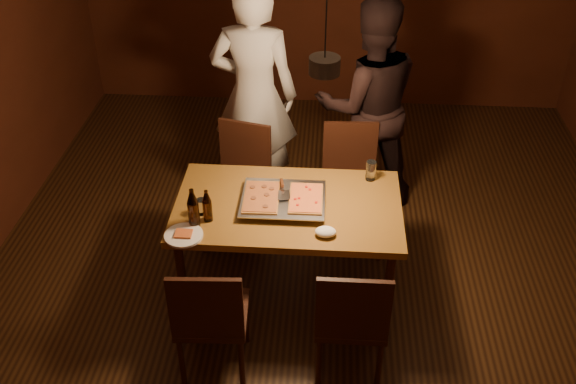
# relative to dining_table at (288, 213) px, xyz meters

# --- Properties ---
(room_shell) EXTENTS (6.00, 6.00, 6.00)m
(room_shell) POSITION_rel_dining_table_xyz_m (0.21, -0.02, 0.72)
(room_shell) COLOR #3D2410
(room_shell) RESTS_ON ground
(dining_table) EXTENTS (1.50, 0.90, 0.75)m
(dining_table) POSITION_rel_dining_table_xyz_m (0.00, 0.00, 0.00)
(dining_table) COLOR #916124
(dining_table) RESTS_ON floor
(chair_far_left) EXTENTS (0.51, 0.51, 0.49)m
(chair_far_left) POSITION_rel_dining_table_xyz_m (-0.42, 0.73, -0.14)
(chair_far_left) COLOR #38190F
(chair_far_left) RESTS_ON floor
(chair_far_right) EXTENTS (0.44, 0.44, 0.49)m
(chair_far_right) POSITION_rel_dining_table_xyz_m (0.43, 0.78, -0.14)
(chair_far_right) COLOR #38190F
(chair_far_right) RESTS_ON floor
(chair_near_left) EXTENTS (0.44, 0.44, 0.49)m
(chair_near_left) POSITION_rel_dining_table_xyz_m (-0.40, -0.80, -0.14)
(chair_near_left) COLOR #38190F
(chair_near_left) RESTS_ON floor
(chair_near_right) EXTENTS (0.42, 0.42, 0.49)m
(chair_near_right) POSITION_rel_dining_table_xyz_m (0.42, -0.75, -0.14)
(chair_near_right) COLOR #38190F
(chair_near_right) RESTS_ON floor
(pizza_tray) EXTENTS (0.56, 0.46, 0.05)m
(pizza_tray) POSITION_rel_dining_table_xyz_m (-0.03, 0.00, 0.10)
(pizza_tray) COLOR silver
(pizza_tray) RESTS_ON dining_table
(pizza_meat) EXTENTS (0.24, 0.37, 0.02)m
(pizza_meat) POSITION_rel_dining_table_xyz_m (-0.18, -0.01, 0.13)
(pizza_meat) COLOR maroon
(pizza_meat) RESTS_ON pizza_tray
(pizza_cheese) EXTENTS (0.22, 0.35, 0.02)m
(pizza_cheese) POSITION_rel_dining_table_xyz_m (0.12, -0.00, 0.13)
(pizza_cheese) COLOR gold
(pizza_cheese) RESTS_ON pizza_tray
(spatula) EXTENTS (0.12, 0.25, 0.04)m
(spatula) POSITION_rel_dining_table_xyz_m (-0.03, 0.02, 0.14)
(spatula) COLOR silver
(spatula) RESTS_ON pizza_tray
(beer_bottle_a) EXTENTS (0.07, 0.07, 0.27)m
(beer_bottle_a) POSITION_rel_dining_table_xyz_m (-0.57, -0.26, 0.21)
(beer_bottle_a) COLOR black
(beer_bottle_a) RESTS_ON dining_table
(beer_bottle_b) EXTENTS (0.06, 0.06, 0.23)m
(beer_bottle_b) POSITION_rel_dining_table_xyz_m (-0.50, -0.20, 0.19)
(beer_bottle_b) COLOR black
(beer_bottle_b) RESTS_ON dining_table
(water_glass_left) EXTENTS (0.07, 0.07, 0.11)m
(water_glass_left) POSITION_rel_dining_table_xyz_m (-0.55, -0.14, 0.13)
(water_glass_left) COLOR silver
(water_glass_left) RESTS_ON dining_table
(water_glass_right) EXTENTS (0.07, 0.07, 0.14)m
(water_glass_right) POSITION_rel_dining_table_xyz_m (0.55, 0.34, 0.15)
(water_glass_right) COLOR silver
(water_glass_right) RESTS_ON dining_table
(plate_slice) EXTENTS (0.24, 0.24, 0.03)m
(plate_slice) POSITION_rel_dining_table_xyz_m (-0.62, -0.38, 0.08)
(plate_slice) COLOR white
(plate_slice) RESTS_ON dining_table
(napkin) EXTENTS (0.13, 0.10, 0.06)m
(napkin) POSITION_rel_dining_table_xyz_m (0.25, -0.31, 0.10)
(napkin) COLOR white
(napkin) RESTS_ON dining_table
(diner_white) EXTENTS (0.72, 0.49, 1.90)m
(diner_white) POSITION_rel_dining_table_xyz_m (-0.35, 1.17, 0.28)
(diner_white) COLOR silver
(diner_white) RESTS_ON floor
(diner_dark) EXTENTS (0.96, 0.81, 1.77)m
(diner_dark) POSITION_rel_dining_table_xyz_m (0.56, 1.20, 0.21)
(diner_dark) COLOR black
(diner_dark) RESTS_ON floor
(pendant_lamp) EXTENTS (0.18, 0.18, 1.10)m
(pendant_lamp) POSITION_rel_dining_table_xyz_m (0.21, -0.02, 1.08)
(pendant_lamp) COLOR black
(pendant_lamp) RESTS_ON ceiling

